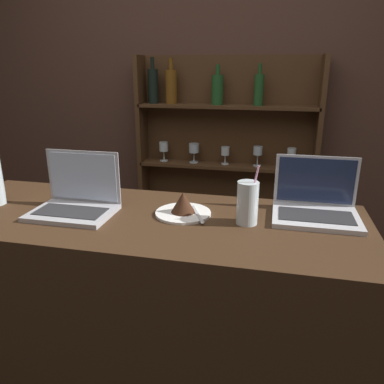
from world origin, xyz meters
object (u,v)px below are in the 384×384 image
(cake_plate, at_px, (183,207))
(water_glass, at_px, (247,203))
(laptop_far, at_px, (316,205))
(laptop_near, at_px, (76,199))

(cake_plate, bearing_deg, water_glass, -7.42)
(cake_plate, xyz_separation_m, water_glass, (0.24, -0.03, 0.05))
(laptop_far, xyz_separation_m, water_glass, (-0.24, -0.13, 0.03))
(laptop_far, xyz_separation_m, cake_plate, (-0.49, -0.10, -0.01))
(laptop_near, xyz_separation_m, cake_plate, (0.41, 0.06, -0.02))
(laptop_near, relative_size, cake_plate, 1.44)
(water_glass, bearing_deg, laptop_near, -177.42)
(laptop_far, height_order, water_glass, water_glass)
(water_glass, bearing_deg, laptop_far, 27.68)
(laptop_near, xyz_separation_m, water_glass, (0.65, 0.03, 0.03))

